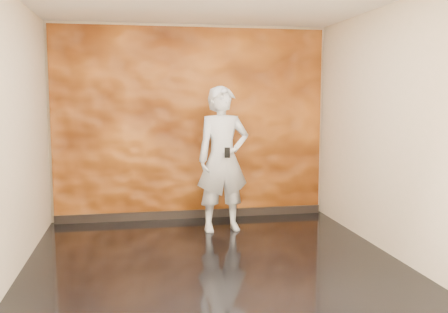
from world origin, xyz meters
TOP-DOWN VIEW (x-y plane):
  - room at (0.00, 0.00)m, footprint 4.02×4.02m
  - feature_wall at (0.00, 1.96)m, footprint 3.90×0.06m
  - baseboard at (0.00, 1.92)m, footprint 3.90×0.04m
  - man at (0.32, 1.19)m, footprint 0.74×0.53m
  - phone at (0.33, 0.89)m, footprint 0.07×0.04m

SIDE VIEW (x-z plane):
  - baseboard at x=0.00m, z-range 0.00..0.12m
  - man at x=0.32m, z-range 0.00..1.91m
  - phone at x=0.33m, z-range 1.01..1.14m
  - feature_wall at x=0.00m, z-range 0.00..2.75m
  - room at x=0.00m, z-range -0.01..2.81m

